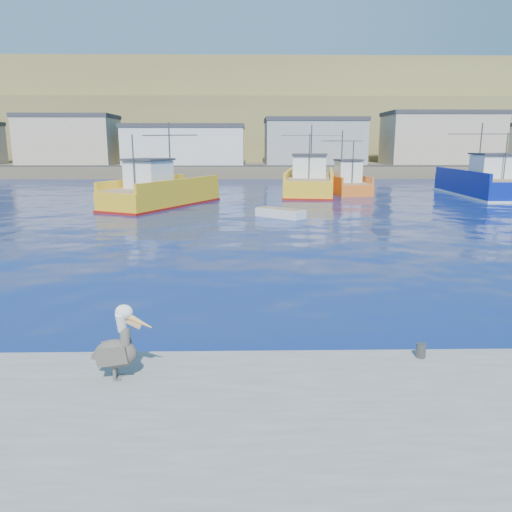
% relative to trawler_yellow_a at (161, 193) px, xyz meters
% --- Properties ---
extents(ground, '(260.00, 260.00, 0.00)m').
position_rel_trawler_yellow_a_xyz_m(ground, '(7.31, -26.45, -1.05)').
color(ground, '#071353').
rests_on(ground, ground).
extents(dock_bollards, '(36.20, 0.20, 0.30)m').
position_rel_trawler_yellow_a_xyz_m(dock_bollards, '(7.91, -29.85, -0.40)').
color(dock_bollards, '#4C4C4C').
rests_on(dock_bollards, dock).
extents(far_shore, '(200.00, 81.00, 24.00)m').
position_rel_trawler_yellow_a_xyz_m(far_shore, '(7.31, 82.75, 7.93)').
color(far_shore, brown).
rests_on(far_shore, ground).
extents(trawler_yellow_a, '(8.57, 11.92, 6.53)m').
position_rel_trawler_yellow_a_xyz_m(trawler_yellow_a, '(0.00, 0.00, 0.00)').
color(trawler_yellow_a, yellow).
rests_on(trawler_yellow_a, ground).
extents(trawler_yellow_b, '(6.35, 13.25, 6.70)m').
position_rel_trawler_yellow_a_xyz_m(trawler_yellow_b, '(12.95, 9.48, 0.07)').
color(trawler_yellow_b, yellow).
rests_on(trawler_yellow_b, ground).
extents(trawler_blue, '(6.45, 13.58, 6.79)m').
position_rel_trawler_yellow_a_xyz_m(trawler_blue, '(29.12, 7.41, 0.11)').
color(trawler_blue, navy).
rests_on(trawler_blue, ground).
extents(boat_orange, '(4.38, 8.63, 6.08)m').
position_rel_trawler_yellow_a_xyz_m(boat_orange, '(16.46, 10.23, -0.02)').
color(boat_orange, orange).
rests_on(boat_orange, ground).
extents(skiff_mid, '(3.34, 3.15, 0.74)m').
position_rel_trawler_yellow_a_xyz_m(skiff_mid, '(8.99, -6.33, -0.81)').
color(skiff_mid, silver).
rests_on(skiff_mid, ground).
extents(pelican, '(1.17, 0.50, 1.45)m').
position_rel_trawler_yellow_a_xyz_m(pelican, '(4.32, -30.68, 0.07)').
color(pelican, '#595451').
rests_on(pelican, dock).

